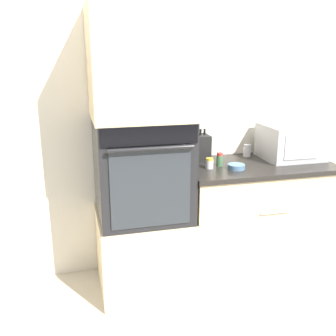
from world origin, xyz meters
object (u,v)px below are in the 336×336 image
at_px(bowl, 236,167).
at_px(knife_block, 200,147).
at_px(condiment_jar_far, 220,159).
at_px(condiment_jar_mid, 247,151).
at_px(wall_oven, 142,168).
at_px(microwave, 291,142).
at_px(condiment_jar_near, 209,163).

bearing_deg(bowl, knife_block, 119.75).
bearing_deg(condiment_jar_far, knife_block, 114.48).
height_order(knife_block, condiment_jar_mid, knife_block).
bearing_deg(condiment_jar_mid, wall_oven, -167.02).
xyz_separation_m(wall_oven, microwave, (1.19, 0.07, 0.11)).
xyz_separation_m(microwave, bowl, (-0.53, -0.18, -0.11)).
distance_m(wall_oven, condiment_jar_far, 0.57).
height_order(condiment_jar_near, condiment_jar_far, condiment_jar_far).
height_order(condiment_jar_mid, condiment_jar_far, condiment_jar_far).
bearing_deg(knife_block, microwave, -9.86).
bearing_deg(wall_oven, condiment_jar_near, -4.88).
distance_m(microwave, knife_block, 0.71).
xyz_separation_m(microwave, knife_block, (-0.70, 0.12, -0.03)).
height_order(knife_block, condiment_jar_far, knife_block).
xyz_separation_m(knife_block, condiment_jar_mid, (0.40, 0.01, -0.05)).
bearing_deg(microwave, bowl, -161.59).
xyz_separation_m(wall_oven, condiment_jar_mid, (0.88, 0.20, 0.02)).
distance_m(wall_oven, condiment_jar_near, 0.48).
bearing_deg(bowl, condiment_jar_far, 127.75).
bearing_deg(knife_block, condiment_jar_near, -92.15).
bearing_deg(knife_block, wall_oven, -158.56).
relative_size(wall_oven, condiment_jar_near, 9.28).
bearing_deg(bowl, condiment_jar_mid, 53.75).
distance_m(microwave, condiment_jar_far, 0.62).
relative_size(wall_oven, condiment_jar_mid, 7.24).
relative_size(microwave, condiment_jar_mid, 4.55).
bearing_deg(wall_oven, condiment_jar_far, 0.27).
bearing_deg(knife_block, condiment_jar_far, -65.52).
bearing_deg(condiment_jar_far, microwave, 6.29).
relative_size(microwave, bowl, 3.59).
height_order(condiment_jar_near, condiment_jar_mid, condiment_jar_mid).
xyz_separation_m(knife_block, condiment_jar_far, (0.09, -0.19, -0.05)).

